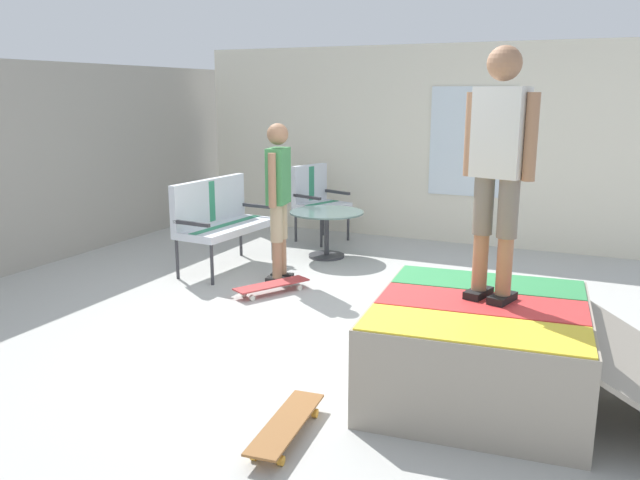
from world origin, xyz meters
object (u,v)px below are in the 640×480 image
person_watching (278,191)px  skateboard_spare (286,424)px  patio_table (327,225)px  skateboard_by_bench (272,285)px  patio_bench (218,215)px  skate_ramp (484,349)px  person_skater (499,158)px  patio_chair_near_house (316,196)px

person_watching → skateboard_spare: person_watching is taller
patio_table → person_watching: bearing=177.1°
skateboard_by_bench → patio_bench: bearing=59.0°
patio_table → skate_ramp: bearing=-140.2°
person_watching → person_skater: bearing=-124.5°
skateboard_by_bench → person_watching: bearing=18.5°
skate_ramp → skateboard_spare: skate_ramp is taller
person_watching → patio_table: bearing=-2.9°
patio_bench → patio_chair_near_house: 1.81m
patio_chair_near_house → skateboard_spare: (-4.78, -2.02, -0.53)m
skate_ramp → patio_chair_near_house: size_ratio=2.29×
patio_table → skateboard_spare: (-3.97, -1.51, -0.32)m
skate_ramp → patio_chair_near_house: bearing=38.4°
patio_table → skateboard_by_bench: bearing=-176.6°
skate_ramp → skateboard_spare: (-1.05, 0.93, -0.24)m
patio_chair_near_house → person_skater: bearing=-140.9°
skate_ramp → person_watching: person_watching is taller
skateboard_spare → person_skater: bearing=-39.8°
patio_bench → skateboard_spare: (-3.01, -2.42, -0.53)m
person_watching → person_skater: person_skater is taller
skateboard_by_bench → patio_table: bearing=3.4°
skate_ramp → person_skater: 1.26m
patio_table → person_skater: 3.93m
skate_ramp → person_watching: 3.15m
person_watching → skateboard_by_bench: (-0.45, -0.15, -0.89)m
skateboard_by_bench → skate_ramp: bearing=-120.0°
person_watching → person_skater: size_ratio=1.03×
skate_ramp → patio_table: 3.81m
person_skater → patio_table: bearing=40.7°
patio_chair_near_house → skateboard_spare: bearing=-157.1°
skate_ramp → person_skater: size_ratio=1.44×
person_skater → skateboard_by_bench: bearing=61.6°
patio_table → skateboard_spare: 4.26m
skateboard_spare → patio_bench: bearing=38.8°
patio_table → person_skater: (-2.84, -2.45, 1.17)m
patio_bench → skateboard_by_bench: patio_bench is taller
person_watching → skateboard_by_bench: 1.01m
patio_chair_near_house → person_watching: (-1.93, -0.46, 0.36)m
patio_bench → skateboard_by_bench: 1.29m
patio_table → person_skater: size_ratio=0.56×
patio_bench → person_watching: (-0.16, -0.86, 0.36)m
person_watching → skateboard_spare: bearing=-151.3°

